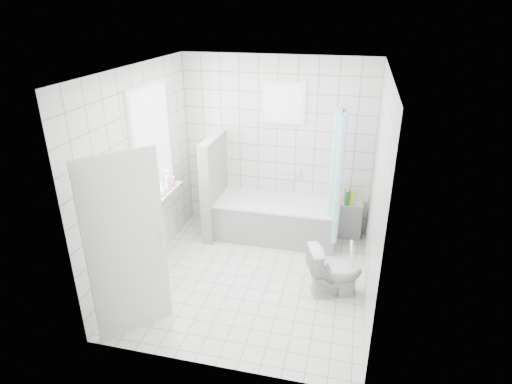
# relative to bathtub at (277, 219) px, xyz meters

# --- Properties ---
(ground) EXTENTS (3.00, 3.00, 0.00)m
(ground) POSITION_rel_bathtub_xyz_m (-0.10, -1.12, -0.29)
(ground) COLOR white
(ground) RESTS_ON ground
(ceiling) EXTENTS (3.00, 3.00, 0.00)m
(ceiling) POSITION_rel_bathtub_xyz_m (-0.10, -1.12, 2.31)
(ceiling) COLOR white
(ceiling) RESTS_ON ground
(wall_back) EXTENTS (2.80, 0.02, 2.60)m
(wall_back) POSITION_rel_bathtub_xyz_m (-0.10, 0.38, 1.01)
(wall_back) COLOR white
(wall_back) RESTS_ON ground
(wall_front) EXTENTS (2.80, 0.02, 2.60)m
(wall_front) POSITION_rel_bathtub_xyz_m (-0.10, -2.62, 1.01)
(wall_front) COLOR white
(wall_front) RESTS_ON ground
(wall_left) EXTENTS (0.02, 3.00, 2.60)m
(wall_left) POSITION_rel_bathtub_xyz_m (-1.50, -1.12, 1.01)
(wall_left) COLOR white
(wall_left) RESTS_ON ground
(wall_right) EXTENTS (0.02, 3.00, 2.60)m
(wall_right) POSITION_rel_bathtub_xyz_m (1.30, -1.12, 1.01)
(wall_right) COLOR white
(wall_right) RESTS_ON ground
(window_left) EXTENTS (0.01, 0.90, 1.40)m
(window_left) POSITION_rel_bathtub_xyz_m (-1.46, -0.82, 1.31)
(window_left) COLOR white
(window_left) RESTS_ON wall_left
(window_back) EXTENTS (0.50, 0.01, 0.50)m
(window_back) POSITION_rel_bathtub_xyz_m (-0.00, 0.33, 1.66)
(window_back) COLOR white
(window_back) RESTS_ON wall_back
(window_sill) EXTENTS (0.18, 1.02, 0.08)m
(window_sill) POSITION_rel_bathtub_xyz_m (-1.41, -0.82, 0.57)
(window_sill) COLOR white
(window_sill) RESTS_ON wall_left
(door) EXTENTS (0.55, 0.63, 2.00)m
(door) POSITION_rel_bathtub_xyz_m (-1.09, -2.30, 0.71)
(door) COLOR silver
(door) RESTS_ON ground
(bathtub) EXTENTS (1.76, 0.77, 0.58)m
(bathtub) POSITION_rel_bathtub_xyz_m (0.00, 0.00, 0.00)
(bathtub) COLOR white
(bathtub) RESTS_ON ground
(partition_wall) EXTENTS (0.15, 0.85, 1.50)m
(partition_wall) POSITION_rel_bathtub_xyz_m (-0.95, -0.05, 0.46)
(partition_wall) COLOR white
(partition_wall) RESTS_ON ground
(tiled_ledge) EXTENTS (0.40, 0.24, 0.55)m
(tiled_ledge) POSITION_rel_bathtub_xyz_m (1.02, 0.25, -0.02)
(tiled_ledge) COLOR white
(tiled_ledge) RESTS_ON ground
(toilet) EXTENTS (0.73, 0.56, 0.65)m
(toilet) POSITION_rel_bathtub_xyz_m (0.93, -1.21, 0.04)
(toilet) COLOR white
(toilet) RESTS_ON ground
(curtain_rod) EXTENTS (0.02, 0.80, 0.02)m
(curtain_rod) POSITION_rel_bathtub_xyz_m (0.82, -0.02, 1.71)
(curtain_rod) COLOR silver
(curtain_rod) RESTS_ON wall_back
(shower_curtain) EXTENTS (0.14, 0.48, 1.78)m
(shower_curtain) POSITION_rel_bathtub_xyz_m (0.82, -0.16, 0.81)
(shower_curtain) COLOR #4CCFE1
(shower_curtain) RESTS_ON curtain_rod
(tub_faucet) EXTENTS (0.18, 0.06, 0.06)m
(tub_faucet) POSITION_rel_bathtub_xyz_m (0.10, 0.33, 0.56)
(tub_faucet) COLOR silver
(tub_faucet) RESTS_ON wall_back
(sill_bottles) EXTENTS (0.19, 0.74, 0.30)m
(sill_bottles) POSITION_rel_bathtub_xyz_m (-1.40, -0.81, 0.73)
(sill_bottles) COLOR #DE6FD4
(sill_bottles) RESTS_ON window_sill
(ledge_bottles) EXTENTS (0.16, 0.16, 0.23)m
(ledge_bottles) POSITION_rel_bathtub_xyz_m (1.00, 0.22, 0.37)
(ledge_bottles) COLOR #E9F219
(ledge_bottles) RESTS_ON tiled_ledge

